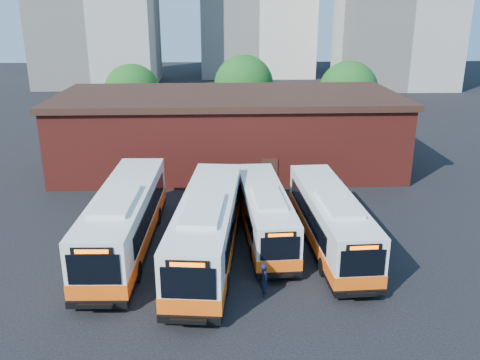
{
  "coord_description": "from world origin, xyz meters",
  "views": [
    {
      "loc": [
        -0.81,
        -22.68,
        13.24
      ],
      "look_at": [
        0.37,
        5.27,
        3.71
      ],
      "focal_mm": 38.0,
      "sensor_mm": 36.0,
      "label": 1
    }
  ],
  "objects_px": {
    "bus_midwest": "(208,231)",
    "bus_east": "(330,222)",
    "bus_mideast": "(265,215)",
    "bus_west": "(125,222)",
    "transit_worker": "(265,280)"
  },
  "relations": [
    {
      "from": "bus_mideast",
      "to": "bus_east",
      "type": "height_order",
      "value": "bus_east"
    },
    {
      "from": "bus_east",
      "to": "bus_mideast",
      "type": "bearing_deg",
      "value": 154.68
    },
    {
      "from": "bus_mideast",
      "to": "bus_west",
      "type": "bearing_deg",
      "value": -173.3
    },
    {
      "from": "bus_midwest",
      "to": "transit_worker",
      "type": "bearing_deg",
      "value": -48.62
    },
    {
      "from": "bus_mideast",
      "to": "bus_east",
      "type": "bearing_deg",
      "value": -25.7
    },
    {
      "from": "bus_midwest",
      "to": "bus_east",
      "type": "xyz_separation_m",
      "value": [
        7.01,
        1.24,
        -0.16
      ]
    },
    {
      "from": "bus_west",
      "to": "bus_mideast",
      "type": "height_order",
      "value": "bus_west"
    },
    {
      "from": "bus_midwest",
      "to": "bus_east",
      "type": "bearing_deg",
      "value": 16.02
    },
    {
      "from": "transit_worker",
      "to": "bus_midwest",
      "type": "bearing_deg",
      "value": 30.8
    },
    {
      "from": "bus_west",
      "to": "bus_midwest",
      "type": "xyz_separation_m",
      "value": [
        4.71,
        -1.41,
        -0.01
      ]
    },
    {
      "from": "bus_mideast",
      "to": "transit_worker",
      "type": "relative_size",
      "value": 6.85
    },
    {
      "from": "bus_midwest",
      "to": "bus_east",
      "type": "height_order",
      "value": "bus_midwest"
    },
    {
      "from": "bus_west",
      "to": "bus_mideast",
      "type": "xyz_separation_m",
      "value": [
        8.1,
        1.36,
        -0.28
      ]
    },
    {
      "from": "bus_east",
      "to": "transit_worker",
      "type": "relative_size",
      "value": 7.35
    },
    {
      "from": "bus_west",
      "to": "bus_east",
      "type": "relative_size",
      "value": 1.11
    }
  ]
}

